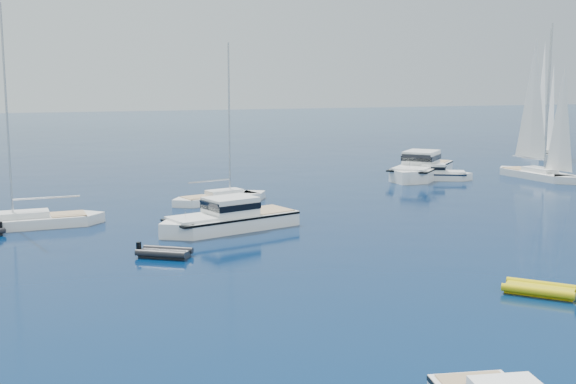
# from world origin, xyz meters

# --- Properties ---
(ground) EXTENTS (400.00, 400.00, 0.00)m
(ground) POSITION_xyz_m (0.00, 0.00, 0.00)
(ground) COLOR #08284D
(ground) RESTS_ON ground
(motor_cruiser_centre) EXTENTS (10.73, 5.81, 2.69)m
(motor_cruiser_centre) POSITION_xyz_m (-1.01, 24.12, 0.00)
(motor_cruiser_centre) COLOR white
(motor_cruiser_centre) RESTS_ON ground
(motor_cruiser_far_r) EXTENTS (7.75, 5.58, 1.98)m
(motor_cruiser_far_r) POSITION_xyz_m (24.03, 39.64, 0.00)
(motor_cruiser_far_r) COLOR white
(motor_cruiser_far_r) RESTS_ON ground
(motor_cruiser_distant) EXTENTS (11.83, 11.58, 3.33)m
(motor_cruiser_distant) POSITION_xyz_m (23.64, 41.57, 0.00)
(motor_cruiser_distant) COLOR white
(motor_cruiser_distant) RESTS_ON ground
(sailboat_mid_l) EXTENTS (10.17, 2.90, 14.85)m
(sailboat_mid_l) POSITION_xyz_m (-12.93, 29.58, 0.00)
(sailboat_mid_l) COLOR white
(sailboat_mid_l) RESTS_ON ground
(sailboat_centre) EXTENTS (9.02, 4.28, 12.83)m
(sailboat_centre) POSITION_xyz_m (1.31, 34.38, 0.00)
(sailboat_centre) COLOR white
(sailboat_centre) RESTS_ON ground
(sailboat_sails_r) EXTENTS (3.48, 10.60, 15.32)m
(sailboat_sails_r) POSITION_xyz_m (33.86, 36.91, 0.00)
(sailboat_sails_r) COLOR white
(sailboat_sails_r) RESTS_ON ground
(sailboat_sails_far) EXTENTS (6.99, 11.21, 16.15)m
(sailboat_sails_far) POSITION_xyz_m (47.59, 52.63, 0.00)
(sailboat_sails_far) COLOR silver
(sailboat_sails_far) RESTS_ON ground
(tender_yellow) EXTENTS (3.56, 3.67, 0.95)m
(tender_yellow) POSITION_xyz_m (8.24, 5.57, 0.00)
(tender_yellow) COLOR #D3BE0C
(tender_yellow) RESTS_ON ground
(tender_grey_near) EXTENTS (3.45, 3.10, 0.95)m
(tender_grey_near) POSITION_xyz_m (-6.24, 18.45, 0.00)
(tender_grey_near) COLOR black
(tender_grey_near) RESTS_ON ground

